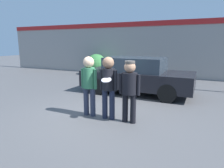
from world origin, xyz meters
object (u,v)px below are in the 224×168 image
(person_middle_with_frisbee, at_px, (108,83))
(parked_car_near, at_px, (137,75))
(person_left, at_px, (89,81))
(person_right, at_px, (129,86))
(shrub, at_px, (96,64))

(person_middle_with_frisbee, bearing_deg, parked_car_near, 93.87)
(person_left, relative_size, person_right, 1.04)
(person_right, relative_size, parked_car_near, 0.36)
(shrub, bearing_deg, parked_car_near, -43.01)
(person_left, relative_size, parked_car_near, 0.38)
(person_right, xyz_separation_m, shrub, (-4.87, 6.92, -0.30))
(person_left, relative_size, person_middle_with_frisbee, 0.99)
(person_middle_with_frisbee, bearing_deg, person_left, 179.46)
(person_right, height_order, parked_car_near, person_right)
(person_right, distance_m, shrub, 8.47)
(person_right, bearing_deg, person_left, 179.47)
(person_left, xyz_separation_m, parked_car_near, (0.40, 3.13, -0.25))
(person_middle_with_frisbee, relative_size, shrub, 1.25)
(parked_car_near, relative_size, shrub, 3.25)
(shrub, bearing_deg, person_left, -62.12)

